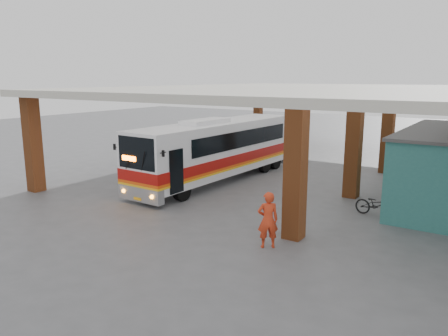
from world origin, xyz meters
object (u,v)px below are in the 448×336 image
coach_bus (216,150)px  motorcycle (378,205)px  red_chair (418,178)px  pedestrian (268,220)px

coach_bus → motorcycle: 8.53m
motorcycle → red_chair: bearing=4.5°
coach_bus → pedestrian: size_ratio=6.21×
coach_bus → pedestrian: (6.30, -6.41, -0.70)m
coach_bus → red_chair: size_ratio=14.26×
coach_bus → red_chair: bearing=29.8°
coach_bus → motorcycle: coach_bus is taller
pedestrian → coach_bus: bearing=-84.1°
red_chair → pedestrian: bearing=-122.6°
pedestrian → motorcycle: bearing=-150.9°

